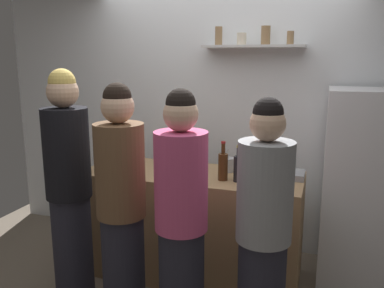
% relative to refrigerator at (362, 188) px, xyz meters
% --- Properties ---
extents(back_wall_assembly, '(4.80, 0.32, 2.60)m').
position_rel_refrigerator_xyz_m(back_wall_assembly, '(-1.29, 0.40, 0.49)').
color(back_wall_assembly, white).
rests_on(back_wall_assembly, ground).
extents(refrigerator, '(0.63, 0.62, 1.64)m').
position_rel_refrigerator_xyz_m(refrigerator, '(0.00, 0.00, 0.00)').
color(refrigerator, white).
rests_on(refrigerator, ground).
extents(counter, '(1.84, 0.69, 0.92)m').
position_rel_refrigerator_xyz_m(counter, '(-1.37, -0.35, -0.36)').
color(counter, '#9E7A51').
rests_on(counter, ground).
extents(baking_pan, '(0.34, 0.24, 0.05)m').
position_rel_refrigerator_xyz_m(baking_pan, '(-0.63, -0.22, 0.13)').
color(baking_pan, gray).
rests_on(baking_pan, counter).
extents(utensil_holder, '(0.10, 0.10, 0.21)m').
position_rel_refrigerator_xyz_m(utensil_holder, '(-1.09, -0.21, 0.17)').
color(utensil_holder, '#B2B2B7').
rests_on(utensil_holder, counter).
extents(wine_bottle_dark_glass, '(0.07, 0.07, 0.29)m').
position_rel_refrigerator_xyz_m(wine_bottle_dark_glass, '(-0.95, -0.46, 0.22)').
color(wine_bottle_dark_glass, black).
rests_on(wine_bottle_dark_glass, counter).
extents(wine_bottle_green_glass, '(0.07, 0.07, 0.29)m').
position_rel_refrigerator_xyz_m(wine_bottle_green_glass, '(-1.28, -0.60, 0.21)').
color(wine_bottle_green_glass, '#19471E').
rests_on(wine_bottle_green_glass, counter).
extents(wine_bottle_amber_glass, '(0.08, 0.08, 0.31)m').
position_rel_refrigerator_xyz_m(wine_bottle_amber_glass, '(-1.07, -0.46, 0.22)').
color(wine_bottle_amber_glass, '#472814').
rests_on(wine_bottle_amber_glass, counter).
extents(wine_bottle_pale_glass, '(0.08, 0.08, 0.28)m').
position_rel_refrigerator_xyz_m(wine_bottle_pale_glass, '(-1.93, -0.44, 0.21)').
color(wine_bottle_pale_glass, '#B2BFB2').
rests_on(wine_bottle_pale_glass, counter).
extents(water_bottle_plastic, '(0.09, 0.09, 0.26)m').
position_rel_refrigerator_xyz_m(water_bottle_plastic, '(-1.41, -0.23, 0.22)').
color(water_bottle_plastic, silver).
rests_on(water_bottle_plastic, counter).
extents(person_pink_top, '(0.34, 0.34, 1.70)m').
position_rel_refrigerator_xyz_m(person_pink_top, '(-1.16, -1.19, 0.03)').
color(person_pink_top, '#262633').
rests_on(person_pink_top, ground).
extents(person_grey_hoodie, '(0.34, 0.34, 1.66)m').
position_rel_refrigerator_xyz_m(person_grey_hoodie, '(-0.64, -1.14, 0.00)').
color(person_grey_hoodie, '#262633').
rests_on(person_grey_hoodie, ground).
extents(person_brown_jacket, '(0.34, 0.34, 1.73)m').
position_rel_refrigerator_xyz_m(person_brown_jacket, '(-1.62, -1.13, 0.04)').
color(person_brown_jacket, '#262633').
rests_on(person_brown_jacket, ground).
extents(person_blonde, '(0.34, 0.34, 1.81)m').
position_rel_refrigerator_xyz_m(person_blonde, '(-2.13, -1.00, 0.09)').
color(person_blonde, '#262633').
rests_on(person_blonde, ground).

